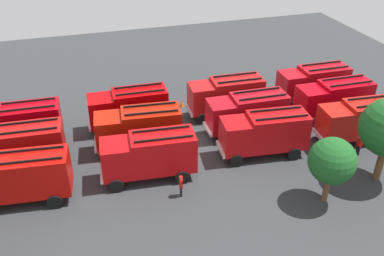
# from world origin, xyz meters

# --- Properties ---
(ground_plane) EXTENTS (65.28, 65.28, 0.00)m
(ground_plane) POSITION_xyz_m (0.00, 0.00, 0.00)
(ground_plane) COLOR #2D3033
(fire_truck_0) EXTENTS (7.25, 2.88, 3.88)m
(fire_truck_0) POSITION_xyz_m (-13.93, -3.88, 2.15)
(fire_truck_0) COLOR #B00B14
(fire_truck_0) RESTS_ON ground
(fire_truck_1) EXTENTS (7.29, 2.98, 3.88)m
(fire_truck_1) POSITION_xyz_m (-4.52, -3.77, 2.15)
(fire_truck_1) COLOR #B11213
(fire_truck_1) RESTS_ON ground
(fire_truck_2) EXTENTS (7.27, 2.93, 3.88)m
(fire_truck_2) POSITION_xyz_m (4.77, -3.96, 2.15)
(fire_truck_2) COLOR #B80305
(fire_truck_2) RESTS_ON ground
(fire_truck_3) EXTENTS (7.29, 2.99, 3.88)m
(fire_truck_3) POSITION_xyz_m (14.12, -3.67, 2.15)
(fire_truck_3) COLOR #B5030D
(fire_truck_3) RESTS_ON ground
(fire_truck_4) EXTENTS (7.24, 2.86, 3.88)m
(fire_truck_4) POSITION_xyz_m (-13.96, -0.20, 2.15)
(fire_truck_4) COLOR #B9030F
(fire_truck_4) RESTS_ON ground
(fire_truck_5) EXTENTS (7.26, 2.91, 3.88)m
(fire_truck_5) POSITION_xyz_m (-5.10, -0.03, 2.15)
(fire_truck_5) COLOR #AE0C16
(fire_truck_5) RESTS_ON ground
(fire_truck_6) EXTENTS (7.40, 3.32, 3.88)m
(fire_truck_6) POSITION_xyz_m (4.55, -0.15, 2.15)
(fire_truck_6) COLOR #AD1507
(fire_truck_6) RESTS_ON ground
(fire_truck_7) EXTENTS (7.32, 3.08, 3.88)m
(fire_truck_7) POSITION_xyz_m (14.02, 0.01, 2.15)
(fire_truck_7) COLOR #B00E0D
(fire_truck_7) RESTS_ON ground
(fire_truck_8) EXTENTS (7.37, 3.21, 3.88)m
(fire_truck_8) POSITION_xyz_m (-13.87, 3.95, 2.15)
(fire_truck_8) COLOR #B3140E
(fire_truck_8) RESTS_ON ground
(fire_truck_9) EXTENTS (7.41, 3.34, 3.88)m
(fire_truck_9) POSITION_xyz_m (-5.10, 3.55, 2.15)
(fire_truck_9) COLOR #B40B0E
(fire_truck_9) RESTS_ON ground
(fire_truck_10) EXTENTS (7.38, 3.23, 3.88)m
(fire_truck_10) POSITION_xyz_m (4.52, 3.95, 2.15)
(fire_truck_10) COLOR #BC0A0C
(fire_truck_10) RESTS_ON ground
(fire_truck_11) EXTENTS (7.41, 3.35, 3.88)m
(fire_truck_11) POSITION_xyz_m (13.73, 4.03, 2.15)
(fire_truck_11) COLOR #BC0B07
(fire_truck_11) RESTS_ON ground
(firefighter_1) EXTENTS (0.29, 0.45, 1.78)m
(firefighter_1) POSITION_xyz_m (-12.70, 5.84, 1.01)
(firefighter_1) COLOR black
(firefighter_1) RESTS_ON ground
(firefighter_2) EXTENTS (0.48, 0.42, 1.81)m
(firefighter_2) POSITION_xyz_m (-14.70, -6.40, 1.03)
(firefighter_2) COLOR black
(firefighter_2) RESTS_ON ground
(firefighter_3) EXTENTS (0.32, 0.46, 1.73)m
(firefighter_3) POSITION_xyz_m (2.84, 6.72, 0.97)
(firefighter_3) COLOR black
(firefighter_3) RESTS_ON ground
(tree_1) EXTENTS (3.29, 3.29, 5.09)m
(tree_1) POSITION_xyz_m (-6.90, 10.15, 3.43)
(tree_1) COLOR brown
(tree_1) RESTS_ON ground
(traffic_cone_0) EXTENTS (0.47, 0.47, 0.67)m
(traffic_cone_0) POSITION_xyz_m (-0.88, -6.59, 0.34)
(traffic_cone_0) COLOR #F2600C
(traffic_cone_0) RESTS_ON ground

